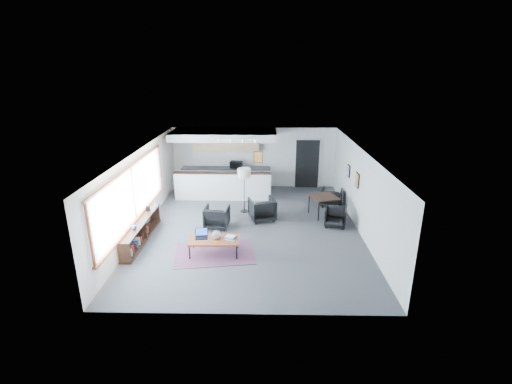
{
  "coord_description": "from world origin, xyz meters",
  "views": [
    {
      "loc": [
        0.39,
        -11.21,
        5.08
      ],
      "look_at": [
        0.16,
        0.4,
        1.12
      ],
      "focal_mm": 26.0,
      "sensor_mm": 36.0,
      "label": 1
    }
  ],
  "objects_px": {
    "floor_lamp": "(244,174)",
    "dining_chair_far": "(331,198)",
    "laptop": "(201,235)",
    "microwave": "(236,164)",
    "book_stack": "(231,238)",
    "armchair_left": "(217,216)",
    "armchair_right": "(262,208)",
    "ceramic_pot": "(217,235)",
    "coffee_table": "(214,240)",
    "dining_chair_near": "(335,218)",
    "dining_table": "(324,198)"
  },
  "relations": [
    {
      "from": "ceramic_pot",
      "to": "floor_lamp",
      "type": "relative_size",
      "value": 0.16
    },
    {
      "from": "ceramic_pot",
      "to": "microwave",
      "type": "xyz_separation_m",
      "value": [
        0.13,
        5.95,
        0.51
      ]
    },
    {
      "from": "dining_chair_far",
      "to": "microwave",
      "type": "height_order",
      "value": "microwave"
    },
    {
      "from": "coffee_table",
      "to": "armchair_right",
      "type": "height_order",
      "value": "armchair_right"
    },
    {
      "from": "book_stack",
      "to": "armchair_left",
      "type": "height_order",
      "value": "armchair_left"
    },
    {
      "from": "armchair_left",
      "to": "ceramic_pot",
      "type": "bearing_deg",
      "value": 101.41
    },
    {
      "from": "laptop",
      "to": "book_stack",
      "type": "xyz_separation_m",
      "value": [
        0.85,
        -0.12,
        -0.03
      ]
    },
    {
      "from": "laptop",
      "to": "microwave",
      "type": "distance_m",
      "value": 5.88
    },
    {
      "from": "armchair_right",
      "to": "floor_lamp",
      "type": "height_order",
      "value": "floor_lamp"
    },
    {
      "from": "armchair_left",
      "to": "dining_chair_near",
      "type": "bearing_deg",
      "value": -172.85
    },
    {
      "from": "microwave",
      "to": "dining_table",
      "type": "bearing_deg",
      "value": -34.82
    },
    {
      "from": "laptop",
      "to": "dining_chair_far",
      "type": "height_order",
      "value": "laptop"
    },
    {
      "from": "book_stack",
      "to": "armchair_left",
      "type": "distance_m",
      "value": 1.93
    },
    {
      "from": "laptop",
      "to": "armchair_left",
      "type": "bearing_deg",
      "value": 74.87
    },
    {
      "from": "coffee_table",
      "to": "laptop",
      "type": "distance_m",
      "value": 0.41
    },
    {
      "from": "ceramic_pot",
      "to": "armchair_right",
      "type": "height_order",
      "value": "armchair_right"
    },
    {
      "from": "ceramic_pot",
      "to": "floor_lamp",
      "type": "distance_m",
      "value": 3.4
    },
    {
      "from": "dining_chair_far",
      "to": "ceramic_pot",
      "type": "bearing_deg",
      "value": 61.0
    },
    {
      "from": "armchair_right",
      "to": "ceramic_pot",
      "type": "bearing_deg",
      "value": 46.19
    },
    {
      "from": "armchair_left",
      "to": "dining_chair_far",
      "type": "distance_m",
      "value": 4.6
    },
    {
      "from": "book_stack",
      "to": "dining_chair_near",
      "type": "height_order",
      "value": "dining_chair_near"
    },
    {
      "from": "armchair_left",
      "to": "microwave",
      "type": "relative_size",
      "value": 1.58
    },
    {
      "from": "book_stack",
      "to": "coffee_table",
      "type": "bearing_deg",
      "value": -179.58
    },
    {
      "from": "armchair_right",
      "to": "dining_chair_far",
      "type": "height_order",
      "value": "armchair_right"
    },
    {
      "from": "laptop",
      "to": "floor_lamp",
      "type": "relative_size",
      "value": 0.24
    },
    {
      "from": "coffee_table",
      "to": "book_stack",
      "type": "height_order",
      "value": "book_stack"
    },
    {
      "from": "floor_lamp",
      "to": "ceramic_pot",
      "type": "bearing_deg",
      "value": -100.77
    },
    {
      "from": "floor_lamp",
      "to": "microwave",
      "type": "bearing_deg",
      "value": 100.12
    },
    {
      "from": "dining_chair_far",
      "to": "armchair_right",
      "type": "bearing_deg",
      "value": 43.46
    },
    {
      "from": "laptop",
      "to": "dining_chair_near",
      "type": "height_order",
      "value": "laptop"
    },
    {
      "from": "armchair_right",
      "to": "book_stack",
      "type": "bearing_deg",
      "value": 53.8
    },
    {
      "from": "book_stack",
      "to": "dining_chair_far",
      "type": "xyz_separation_m",
      "value": [
        3.5,
        3.87,
        -0.18
      ]
    },
    {
      "from": "armchair_right",
      "to": "dining_chair_far",
      "type": "bearing_deg",
      "value": -169.83
    },
    {
      "from": "armchair_right",
      "to": "floor_lamp",
      "type": "xyz_separation_m",
      "value": [
        -0.65,
        0.73,
        0.99
      ]
    },
    {
      "from": "coffee_table",
      "to": "microwave",
      "type": "relative_size",
      "value": 2.82
    },
    {
      "from": "laptop",
      "to": "ceramic_pot",
      "type": "height_order",
      "value": "ceramic_pot"
    },
    {
      "from": "laptop",
      "to": "dining_table",
      "type": "distance_m",
      "value": 4.79
    },
    {
      "from": "laptop",
      "to": "floor_lamp",
      "type": "bearing_deg",
      "value": 63.64
    },
    {
      "from": "floor_lamp",
      "to": "dining_chair_far",
      "type": "distance_m",
      "value": 3.52
    },
    {
      "from": "dining_table",
      "to": "dining_chair_near",
      "type": "bearing_deg",
      "value": -73.65
    },
    {
      "from": "ceramic_pot",
      "to": "dining_table",
      "type": "distance_m",
      "value": 4.51
    },
    {
      "from": "floor_lamp",
      "to": "dining_table",
      "type": "distance_m",
      "value": 2.95
    },
    {
      "from": "armchair_left",
      "to": "dining_chair_near",
      "type": "distance_m",
      "value": 3.93
    },
    {
      "from": "laptop",
      "to": "microwave",
      "type": "bearing_deg",
      "value": 76.8
    },
    {
      "from": "laptop",
      "to": "armchair_left",
      "type": "height_order",
      "value": "armchair_left"
    },
    {
      "from": "book_stack",
      "to": "armchair_right",
      "type": "bearing_deg",
      "value": 70.92
    },
    {
      "from": "armchair_left",
      "to": "microwave",
      "type": "height_order",
      "value": "microwave"
    },
    {
      "from": "armchair_left",
      "to": "armchair_right",
      "type": "xyz_separation_m",
      "value": [
        1.49,
        0.68,
        0.02
      ]
    },
    {
      "from": "coffee_table",
      "to": "armchair_left",
      "type": "bearing_deg",
      "value": 93.19
    },
    {
      "from": "armchair_left",
      "to": "floor_lamp",
      "type": "relative_size",
      "value": 0.49
    }
  ]
}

